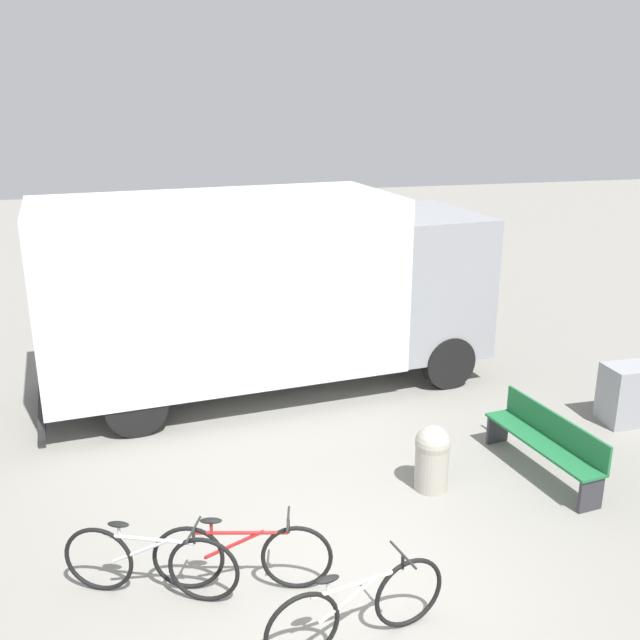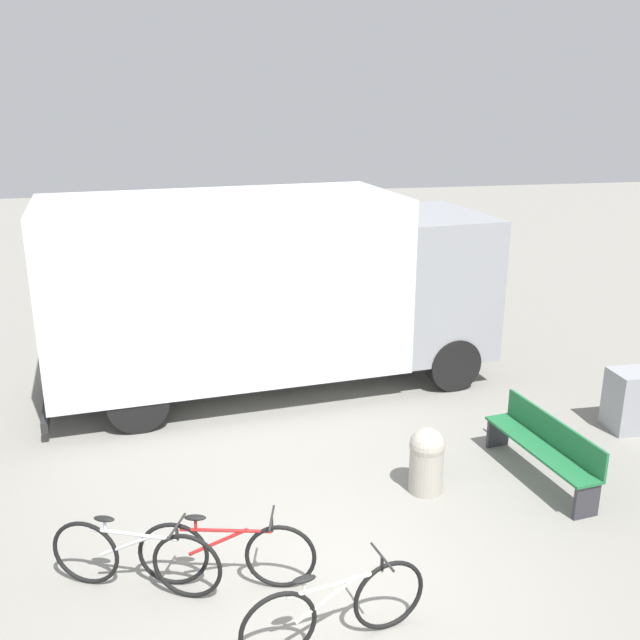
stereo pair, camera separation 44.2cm
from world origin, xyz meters
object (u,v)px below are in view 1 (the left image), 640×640
park_bench (546,440)px  bollard_near_bench (432,456)px  bicycle_near (150,562)px  bicycle_far (357,608)px  delivery_truck (262,285)px  bicycle_middle (242,556)px  utility_box (627,394)px

park_bench → bollard_near_bench: bollard_near_bench is taller
bicycle_near → park_bench: bearing=36.1°
park_bench → bicycle_near: size_ratio=1.20×
bicycle_far → bollard_near_bench: bollard_near_bench is taller
delivery_truck → bicycle_far: bearing=-98.0°
bicycle_near → bicycle_middle: bearing=15.3°
bicycle_near → bollard_near_bench: bearing=41.8°
bicycle_near → bollard_near_bench: size_ratio=1.97×
bicycle_near → bicycle_middle: (0.90, -0.11, 0.00)m
bicycle_middle → utility_box: utility_box is taller
bicycle_middle → bicycle_far: same height
bollard_near_bench → park_bench: bearing=0.4°
bicycle_middle → park_bench: bearing=31.4°
park_bench → bicycle_far: (-3.28, -2.35, -0.09)m
park_bench → bicycle_near: 5.23m
park_bench → utility_box: utility_box is taller
bicycle_near → bicycle_far: bearing=-9.4°
delivery_truck → bollard_near_bench: delivery_truck is taller
utility_box → bicycle_near: bearing=-162.0°
bicycle_far → utility_box: (5.26, 3.41, 0.07)m
bollard_near_bench → bicycle_near: bearing=-160.6°
bicycle_middle → bicycle_far: 1.35m
delivery_truck → park_bench: size_ratio=3.74×
bicycle_far → bollard_near_bench: (1.68, 2.34, 0.07)m
bollard_near_bench → utility_box: size_ratio=0.94×
bicycle_far → bollard_near_bench: 2.89m
bicycle_middle → bicycle_near: bearing=-173.5°
bicycle_near → delivery_truck: bearing=90.8°
park_bench → bicycle_far: size_ratio=1.14×
bollard_near_bench → utility_box: utility_box is taller
bicycle_far → delivery_truck: bearing=76.8°
delivery_truck → bicycle_middle: bearing=-108.2°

